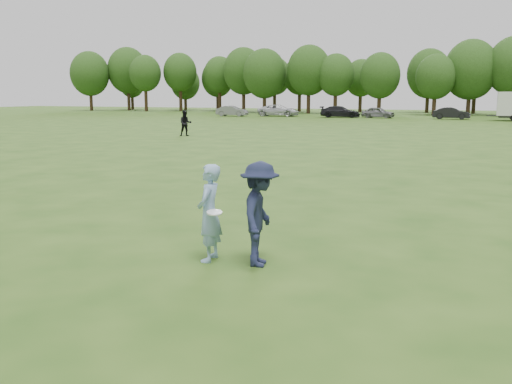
# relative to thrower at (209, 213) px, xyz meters

# --- Properties ---
(ground) EXTENTS (200.00, 200.00, 0.00)m
(ground) POSITION_rel_thrower_xyz_m (-0.24, -0.31, -0.87)
(ground) COLOR #274B15
(ground) RESTS_ON ground
(thrower) EXTENTS (0.50, 0.68, 1.74)m
(thrower) POSITION_rel_thrower_xyz_m (0.00, 0.00, 0.00)
(thrower) COLOR #87AAD1
(thrower) RESTS_ON ground
(defender) EXTENTS (0.90, 1.29, 1.82)m
(defender) POSITION_rel_thrower_xyz_m (0.92, 0.09, 0.04)
(defender) COLOR #1B203B
(defender) RESTS_ON ground
(player_far_a) EXTENTS (1.12, 1.07, 1.82)m
(player_far_a) POSITION_rel_thrower_xyz_m (-14.97, 25.41, 0.04)
(player_far_a) COLOR black
(player_far_a) RESTS_ON ground
(car_b) EXTENTS (4.34, 1.79, 1.40)m
(car_b) POSITION_rel_thrower_xyz_m (-26.70, 58.55, -0.17)
(car_b) COLOR slate
(car_b) RESTS_ON ground
(car_c) EXTENTS (5.74, 3.00, 1.54)m
(car_c) POSITION_rel_thrower_xyz_m (-20.86, 60.83, -0.10)
(car_c) COLOR silver
(car_c) RESTS_ON ground
(car_d) EXTENTS (5.23, 2.66, 1.45)m
(car_d) POSITION_rel_thrower_xyz_m (-12.26, 60.04, -0.14)
(car_d) COLOR black
(car_d) RESTS_ON ground
(car_e) EXTENTS (4.22, 2.17, 1.37)m
(car_e) POSITION_rel_thrower_xyz_m (-7.55, 60.54, -0.18)
(car_e) COLOR slate
(car_e) RESTS_ON ground
(car_f) EXTENTS (4.27, 1.58, 1.40)m
(car_f) POSITION_rel_thrower_xyz_m (1.10, 60.21, -0.17)
(car_f) COLOR black
(car_f) RESTS_ON ground
(disc_in_play) EXTENTS (0.29, 0.29, 0.08)m
(disc_in_play) POSITION_rel_thrower_xyz_m (0.19, -0.18, 0.06)
(disc_in_play) COLOR white
(disc_in_play) RESTS_ON ground
(treeline) EXTENTS (130.35, 18.39, 11.74)m
(treeline) POSITION_rel_thrower_xyz_m (2.57, 76.59, 5.39)
(treeline) COLOR #332114
(treeline) RESTS_ON ground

